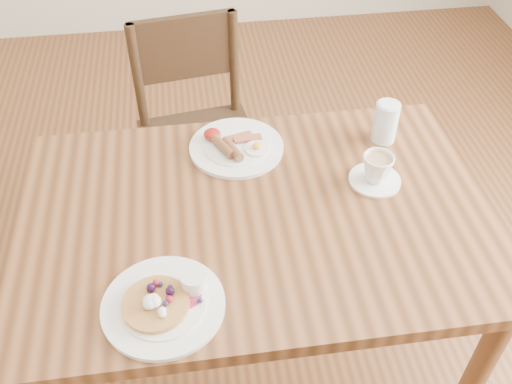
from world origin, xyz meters
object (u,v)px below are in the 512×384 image
(pancake_plate, at_px, (165,302))
(breakfast_plate, at_px, (235,146))
(chair_far, at_px, (197,130))
(water_glass, at_px, (386,122))
(dining_table, at_px, (256,238))
(teacup_saucer, at_px, (376,170))

(pancake_plate, height_order, breakfast_plate, pancake_plate)
(chair_far, distance_m, water_glass, 0.77)
(dining_table, distance_m, teacup_saucer, 0.37)
(dining_table, xyz_separation_m, chair_far, (-0.12, 0.71, -0.16))
(dining_table, relative_size, chair_far, 1.36)
(chair_far, bearing_deg, dining_table, 91.27)
(chair_far, distance_m, breakfast_plate, 0.53)
(teacup_saucer, distance_m, water_glass, 0.19)
(pancake_plate, distance_m, breakfast_plate, 0.56)
(teacup_saucer, height_order, water_glass, water_glass)
(dining_table, height_order, chair_far, chair_far)
(chair_far, relative_size, pancake_plate, 3.26)
(breakfast_plate, relative_size, water_glass, 2.23)
(dining_table, height_order, pancake_plate, pancake_plate)
(dining_table, bearing_deg, chair_far, 99.61)
(dining_table, xyz_separation_m, pancake_plate, (-0.24, -0.26, 0.11))
(dining_table, bearing_deg, water_glass, 30.90)
(pancake_plate, bearing_deg, breakfast_plate, 67.59)
(breakfast_plate, bearing_deg, water_glass, -1.77)
(breakfast_plate, distance_m, teacup_saucer, 0.40)
(pancake_plate, bearing_deg, teacup_saucer, 29.88)
(pancake_plate, height_order, water_glass, water_glass)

